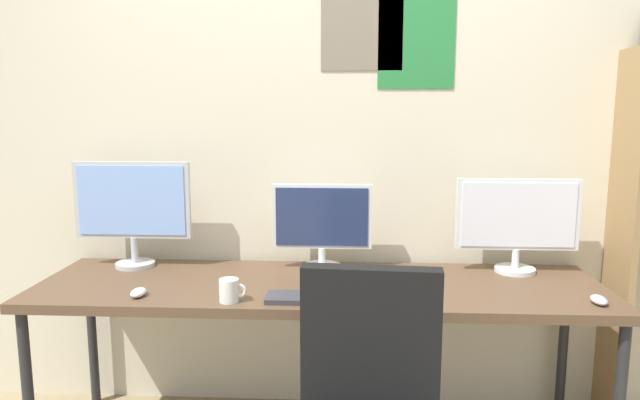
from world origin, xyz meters
The scene contains 9 objects.
wall_back centered at (0.00, 1.02, 1.30)m, with size 4.80×0.11×2.60m.
desk centered at (0.00, 0.60, 0.69)m, with size 2.40×0.68×0.74m.
monitor_left centered at (-0.88, 0.81, 1.03)m, with size 0.54×0.18×0.49m.
monitor_center centered at (0.00, 0.81, 0.96)m, with size 0.46×0.18×0.40m.
monitor_right centered at (0.88, 0.81, 0.98)m, with size 0.55×0.18×0.43m.
keyboard_main centered at (0.00, 0.37, 0.75)m, with size 0.39×0.13×0.02m, color #38383D.
mouse_left_side centered at (-0.71, 0.38, 0.76)m, with size 0.06×0.10×0.03m, color silver.
mouse_right_side centered at (1.08, 0.39, 0.76)m, with size 0.06×0.10×0.03m, color silver.
coffee_mug centered at (-0.33, 0.34, 0.79)m, with size 0.11×0.08×0.09m.
Camera 1 is at (0.13, -1.77, 1.48)m, focal length 32.40 mm.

